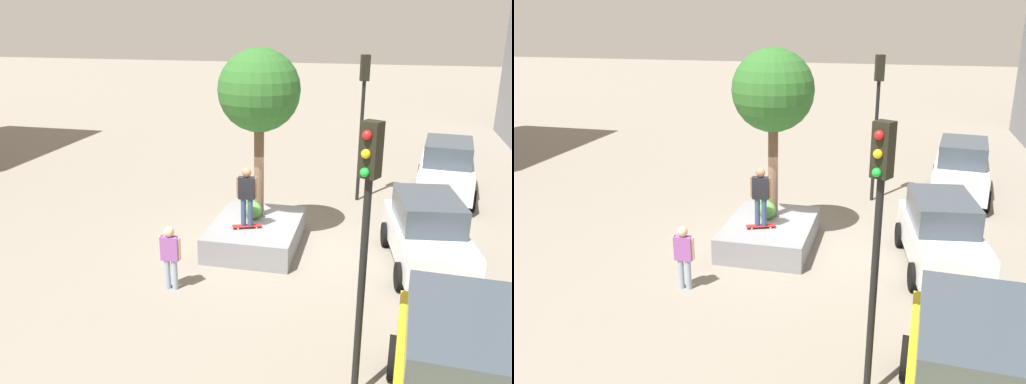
% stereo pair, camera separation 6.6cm
% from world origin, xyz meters
% --- Properties ---
extents(ground_plane, '(120.00, 120.00, 0.00)m').
position_xyz_m(ground_plane, '(0.00, 0.00, 0.00)').
color(ground_plane, gray).
extents(planter_ledge, '(3.19, 2.40, 0.71)m').
position_xyz_m(planter_ledge, '(-0.00, -0.12, 0.36)').
color(planter_ledge, gray).
rests_on(planter_ledge, ground).
extents(plaza_tree, '(2.27, 2.27, 4.77)m').
position_xyz_m(plaza_tree, '(-0.55, -0.16, 4.30)').
color(plaza_tree, brown).
rests_on(plaza_tree, planter_ledge).
extents(boxwood_shrub, '(0.58, 0.58, 0.58)m').
position_xyz_m(boxwood_shrub, '(-0.60, -0.39, 1.00)').
color(boxwood_shrub, '#3D7A33').
rests_on(boxwood_shrub, planter_ledge).
extents(hedge_clump, '(0.50, 0.50, 0.50)m').
position_xyz_m(hedge_clump, '(-0.25, -0.27, 0.96)').
color(hedge_clump, '#4C8C3D').
rests_on(hedge_clump, planter_ledge).
extents(skateboard, '(0.49, 0.82, 0.07)m').
position_xyz_m(skateboard, '(0.47, -0.27, 0.77)').
color(skateboard, '#A51E1E').
rests_on(skateboard, planter_ledge).
extents(skateboarder, '(0.25, 0.56, 1.64)m').
position_xyz_m(skateboarder, '(0.47, -0.27, 1.73)').
color(skateboarder, navy).
rests_on(skateboarder, skateboard).
extents(police_car, '(4.49, 2.41, 2.00)m').
position_xyz_m(police_car, '(-5.89, 5.54, 1.02)').
color(police_car, white).
rests_on(police_car, ground).
extents(sedan_parked, '(4.22, 2.31, 1.87)m').
position_xyz_m(sedan_parked, '(0.27, 4.48, 0.95)').
color(sedan_parked, white).
rests_on(sedan_parked, ground).
extents(traffic_light_corner, '(0.37, 0.36, 4.84)m').
position_xyz_m(traffic_light_corner, '(5.86, 2.99, 3.28)').
color(traffic_light_corner, black).
rests_on(traffic_light_corner, ground).
extents(traffic_light_median, '(0.37, 0.34, 5.04)m').
position_xyz_m(traffic_light_median, '(-4.68, 2.48, 3.40)').
color(traffic_light_median, black).
rests_on(traffic_light_median, ground).
extents(pedestrian_crossing, '(0.25, 0.55, 1.61)m').
position_xyz_m(pedestrian_crossing, '(2.94, -1.52, 0.93)').
color(pedestrian_crossing, '#8C9EB7').
rests_on(pedestrian_crossing, ground).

